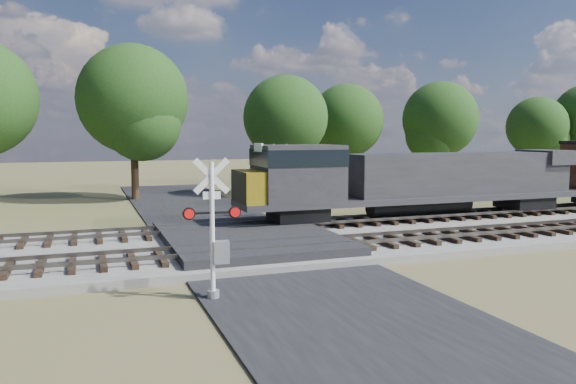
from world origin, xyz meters
name	(u,v)px	position (x,y,z in m)	size (l,w,h in m)	color
ground	(252,249)	(0.00, 0.00, 0.00)	(160.00, 160.00, 0.00)	#50532C
ballast_bed	(445,230)	(10.00, 0.50, 0.15)	(140.00, 10.00, 0.30)	gray
road	(252,248)	(0.00, 0.00, 0.04)	(7.00, 60.00, 0.08)	black
crossing_panel	(248,240)	(0.00, 0.50, 0.32)	(7.00, 9.00, 0.62)	#262628
track_near	(339,244)	(3.12, -2.00, 0.41)	(140.00, 2.60, 0.33)	black
track_far	(296,225)	(3.12, 3.00, 0.41)	(140.00, 2.60, 0.33)	black
crossing_signal_near	(215,242)	(-2.99, -6.56, 1.74)	(1.68, 0.39, 4.18)	silver
crossing_signal_far	(279,188)	(3.85, 7.64, 1.78)	(1.72, 0.42, 4.27)	silver
equipment_shed	(302,188)	(6.92, 11.83, 1.31)	(4.80, 4.80, 2.59)	#45291D
treeline	(191,108)	(1.31, 20.74, 6.74)	(76.56, 11.05, 11.97)	black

